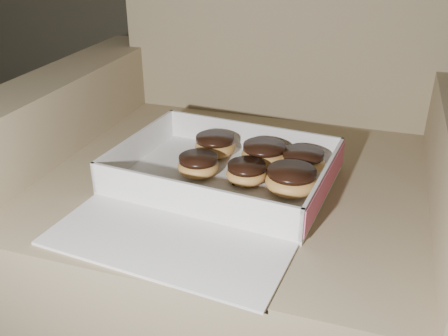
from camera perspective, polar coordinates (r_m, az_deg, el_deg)
name	(u,v)px	position (r m, az deg, el deg)	size (l,w,h in m)	color
armchair	(248,209)	(1.10, 2.73, -4.73)	(0.95, 0.81, 1.00)	#917D5D
bakery_box	(217,185)	(0.90, -0.85, -1.95)	(0.42, 0.48, 0.07)	white
donut_a	(291,180)	(0.88, 7.70, -1.40)	(0.09, 0.09, 0.05)	gold
donut_b	(246,173)	(0.91, 2.58, -0.54)	(0.07, 0.07, 0.04)	gold
donut_c	(215,145)	(1.01, -1.01, 2.63)	(0.08, 0.08, 0.04)	gold
donut_d	(264,154)	(0.97, 4.59, 1.60)	(0.09, 0.09, 0.04)	gold
donut_e	(303,161)	(0.96, 8.99, 0.80)	(0.08, 0.08, 0.04)	gold
donut_f	(198,165)	(0.93, -2.94, 0.33)	(0.08, 0.08, 0.04)	gold
crumb_a	(268,223)	(0.80, 5.08, -6.31)	(0.01, 0.01, 0.00)	black
crumb_b	(234,184)	(0.91, 1.14, -1.87)	(0.01, 0.01, 0.00)	black
crumb_c	(261,220)	(0.81, 4.29, -5.93)	(0.01, 0.01, 0.00)	black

